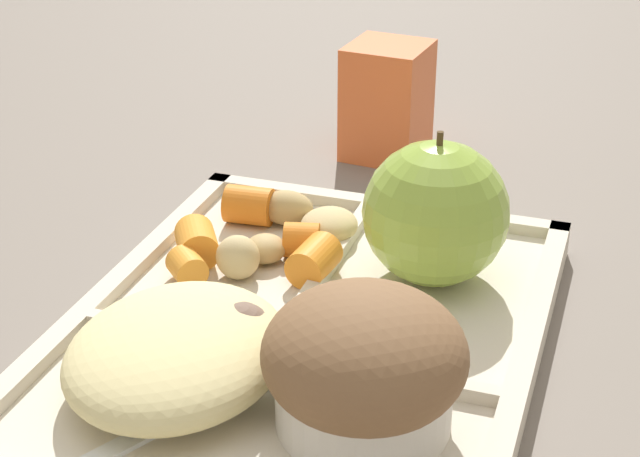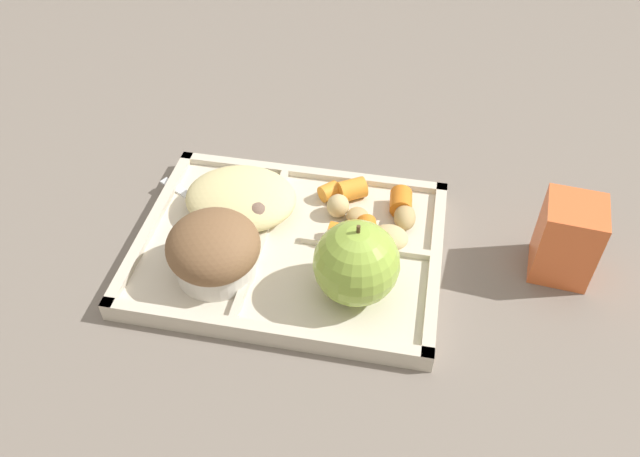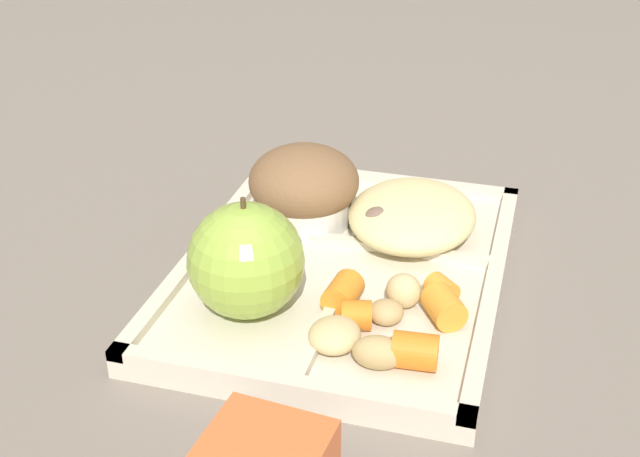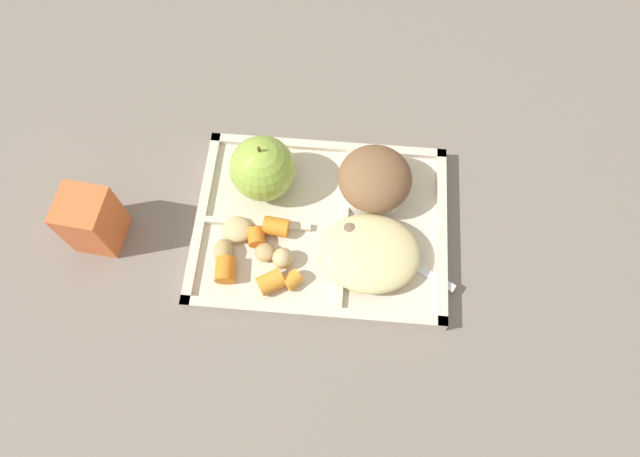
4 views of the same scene
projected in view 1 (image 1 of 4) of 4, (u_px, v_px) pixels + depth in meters
The scene contains 20 objects.
ground at pixel (303, 354), 0.53m from camera, with size 6.00×6.00×0.00m, color slate.
lunch_tray at pixel (303, 340), 0.53m from camera, with size 0.32×0.24×0.02m.
green_apple at pixel (436, 213), 0.56m from camera, with size 0.08×0.08×0.09m.
bran_muffin at pixel (364, 366), 0.44m from camera, with size 0.09×0.09×0.07m.
carrot_slice_center at pixel (197, 243), 0.59m from camera, with size 0.02×0.02×0.03m, color orange.
carrot_slice_large at pixel (249, 205), 0.63m from camera, with size 0.02×0.02×0.03m, color orange.
carrot_slice_back at pixel (187, 267), 0.57m from camera, with size 0.02×0.02×0.02m, color orange.
carrot_slice_near_corner at pixel (314, 260), 0.57m from camera, with size 0.02×0.02×0.03m, color orange.
carrot_slice_edge at pixel (302, 240), 0.59m from camera, with size 0.02×0.02×0.02m, color orange.
potato_chunk_corner at pixel (329, 225), 0.61m from camera, with size 0.04×0.03×0.02m, color tan.
potato_chunk_golden at pixel (287, 208), 0.63m from camera, with size 0.03×0.02×0.02m, color tan.
potato_chunk_large at pixel (265, 249), 0.59m from camera, with size 0.02×0.02×0.02m, color tan.
potato_chunk_small at pixel (238, 257), 0.57m from camera, with size 0.02×0.03×0.03m, color tan.
egg_noodle_pile at pixel (177, 352), 0.47m from camera, with size 0.12×0.10×0.04m, color beige.
meatball_back at pixel (193, 356), 0.48m from camera, with size 0.03×0.03×0.03m, color brown.
meatball_front at pixel (178, 357), 0.47m from camera, with size 0.03×0.03×0.03m, color #755B4C.
meatball_center at pixel (209, 328), 0.50m from camera, with size 0.03×0.03×0.03m, color brown.
meatball_side at pixel (241, 336), 0.49m from camera, with size 0.03×0.03×0.03m, color #755B4C.
plastic_fork at pixel (161, 425), 0.45m from camera, with size 0.13×0.08×0.00m.
milk_carton at pixel (387, 101), 0.75m from camera, with size 0.06×0.06×0.09m, color orange.
Camera 1 is at (0.42, 0.15, 0.30)m, focal length 56.31 mm.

